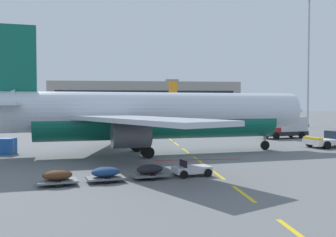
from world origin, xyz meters
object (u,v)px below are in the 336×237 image
baggage_train (129,172)px  apron_light_mast_far (309,47)px  airliner_mid_left (148,108)px  uld_cargo_container (6,146)px  fuel_service_truck (285,127)px  airliner_foreground (155,115)px  pushback_tug (333,139)px

baggage_train → apron_light_mast_far: 69.77m
airliner_mid_left → uld_cargo_container: bearing=-106.3°
airliner_mid_left → fuel_service_truck: (16.99, -48.68, -2.16)m
fuel_service_truck → apron_light_mast_far: size_ratio=0.26×
baggage_train → airliner_foreground: bearing=77.7°
uld_cargo_container → apron_light_mast_far: apron_light_mast_far is taller
baggage_train → apron_light_mast_far: (39.89, 54.73, 16.79)m
airliner_foreground → apron_light_mast_far: size_ratio=1.23×
airliner_foreground → uld_cargo_container: airliner_foreground is taller
fuel_service_truck → uld_cargo_container: size_ratio=3.93×
airliner_mid_left → uld_cargo_container: airliner_mid_left is taller
pushback_tug → airliner_mid_left: bearing=106.3°
airliner_foreground → baggage_train: 13.93m
pushback_tug → airliner_mid_left: 63.00m
airliner_mid_left → uld_cargo_container: size_ratio=15.83×
fuel_service_truck → airliner_mid_left: bearing=109.2°
airliner_foreground → uld_cargo_container: bearing=173.7°
airliner_foreground → baggage_train: airliner_foreground is taller
pushback_tug → fuel_service_truck: 11.77m
pushback_tug → apron_light_mast_far: apron_light_mast_far is taller
fuel_service_truck → baggage_train: bearing=-129.2°
baggage_train → apron_light_mast_far: size_ratio=0.41×
baggage_train → apron_light_mast_far: bearing=53.9°
airliner_mid_left → fuel_service_truck: bearing=-70.8°
baggage_train → uld_cargo_container: (-12.00, 14.82, 0.27)m
apron_light_mast_far → airliner_mid_left: bearing=146.1°
apron_light_mast_far → pushback_tug: bearing=-112.8°
pushback_tug → fuel_service_truck: (-0.68, 11.72, 0.74)m
baggage_train → uld_cargo_container: size_ratio=6.18×
apron_light_mast_far → fuel_service_truck: bearing=-122.4°
uld_cargo_container → airliner_mid_left: bearing=73.7°
airliner_mid_left → apron_light_mast_far: (33.58, -22.54, 13.52)m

